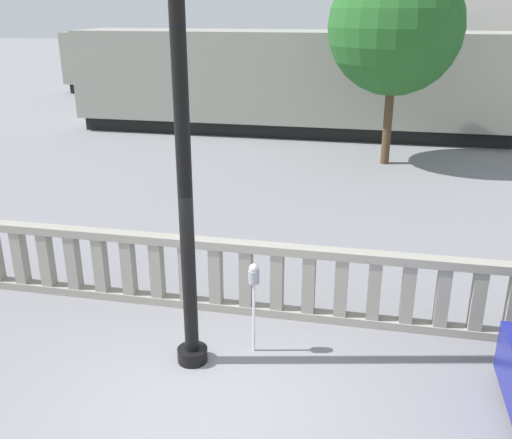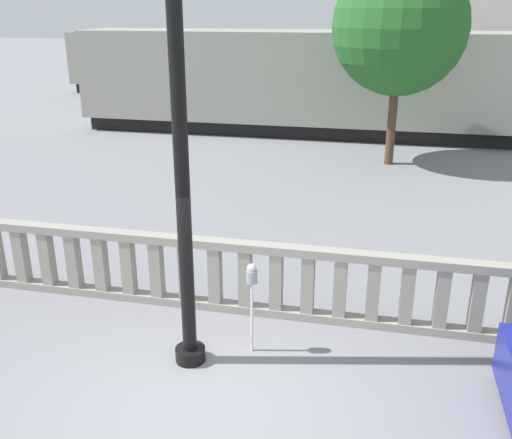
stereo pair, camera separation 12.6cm
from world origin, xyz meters
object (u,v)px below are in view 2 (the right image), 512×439
object	(u,v)px
lamppost	(180,134)
tree_left	(400,27)
train_near	(335,82)
train_far	(287,64)
parking_meter	(252,283)

from	to	relation	value
lamppost	tree_left	world-z (taller)	lamppost
train_near	train_far	world-z (taller)	train_near
train_far	tree_left	xyz separation A→B (m)	(5.65, -13.46, 2.42)
train_far	train_near	bearing A→B (deg)	-69.75
train_far	tree_left	distance (m)	14.80
parking_meter	train_far	bearing A→B (deg)	98.54
lamppost	parking_meter	xyz separation A→B (m)	(0.81, 0.43, -2.18)
train_near	lamppost	bearing A→B (deg)	-91.83
train_near	parking_meter	bearing A→B (deg)	-88.90
train_near	tree_left	xyz separation A→B (m)	(2.22, -4.15, 2.15)
train_far	tree_left	size ratio (longest dim) A/B	3.96
train_near	train_far	xyz separation A→B (m)	(-3.43, 9.31, -0.26)
parking_meter	lamppost	bearing A→B (deg)	-151.99
tree_left	train_near	bearing A→B (deg)	118.10
lamppost	train_far	world-z (taller)	lamppost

